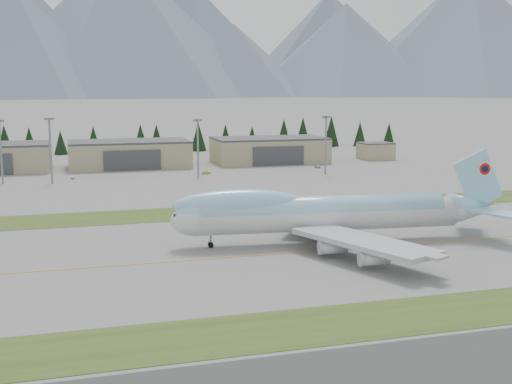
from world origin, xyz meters
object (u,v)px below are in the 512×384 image
object	(u,v)px
service_vehicle_a	(73,179)
service_vehicle_b	(206,174)
hangar_center	(129,154)
hangar_right	(269,150)
service_vehicle_c	(318,168)
boeing_747_freighter	(325,213)

from	to	relation	value
service_vehicle_a	service_vehicle_b	world-z (taller)	service_vehicle_b
service_vehicle_a	hangar_center	bearing A→B (deg)	52.72
hangar_right	service_vehicle_c	distance (m)	28.56
hangar_center	service_vehicle_c	distance (m)	77.17
boeing_747_freighter	service_vehicle_a	xyz separation A→B (m)	(-50.48, 113.64, -6.34)
boeing_747_freighter	hangar_right	distance (m)	147.24
hangar_center	hangar_right	size ratio (longest dim) A/B	1.00
service_vehicle_b	service_vehicle_c	distance (m)	47.45
boeing_747_freighter	service_vehicle_b	bearing A→B (deg)	96.92
boeing_747_freighter	service_vehicle_c	size ratio (longest dim) A/B	20.05
boeing_747_freighter	service_vehicle_c	world-z (taller)	boeing_747_freighter
service_vehicle_a	hangar_right	bearing A→B (deg)	19.78
boeing_747_freighter	hangar_right	world-z (taller)	boeing_747_freighter
boeing_747_freighter	hangar_right	bearing A→B (deg)	83.23
boeing_747_freighter	service_vehicle_a	size ratio (longest dim) A/B	22.24
service_vehicle_c	hangar_right	bearing A→B (deg)	113.05
boeing_747_freighter	service_vehicle_b	world-z (taller)	boeing_747_freighter
service_vehicle_a	service_vehicle_c	world-z (taller)	service_vehicle_a
hangar_right	service_vehicle_a	bearing A→B (deg)	-160.05
hangar_center	service_vehicle_b	bearing A→B (deg)	-49.92
hangar_center	hangar_right	world-z (taller)	same
hangar_center	hangar_right	xyz separation A→B (m)	(60.00, 0.00, 0.00)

